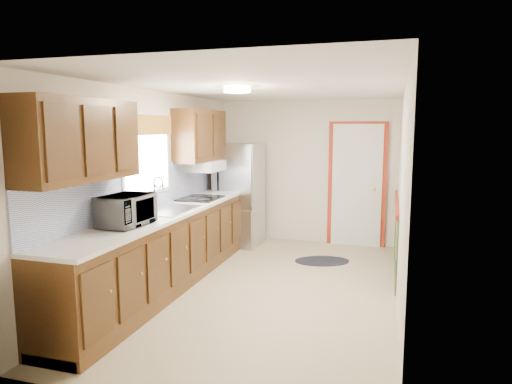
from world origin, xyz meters
The scene contains 8 objects.
room_shell centered at (0.00, 0.00, 1.20)m, with size 3.20×5.20×2.52m.
kitchen_run centered at (-1.24, -0.29, 0.81)m, with size 0.63×4.00×2.20m.
back_wall_trim centered at (0.99, 2.21, 0.89)m, with size 1.12×2.30×2.08m.
ceiling_fixture centered at (-0.30, -0.20, 2.36)m, with size 0.30×0.30×0.06m, color #FFD88C.
microwave centered at (-1.20, -1.10, 1.13)m, with size 0.57×0.32×0.39m, color white.
refrigerator centered at (-1.02, 1.96, 0.84)m, with size 0.72×0.72×1.68m.
rug centered at (0.46, 1.35, 0.01)m, with size 0.80×0.51×0.01m, color black.
cooktop centered at (-1.19, 0.75, 0.95)m, with size 0.52×0.62×0.02m, color black.
Camera 1 is at (1.40, -5.12, 1.93)m, focal length 32.00 mm.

